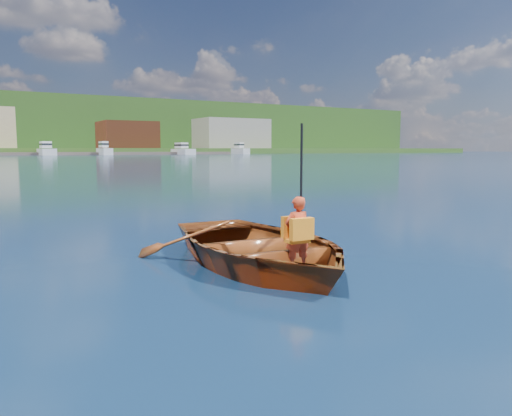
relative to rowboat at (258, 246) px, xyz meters
The scene contains 3 objects.
ground 1.04m from the rowboat, 163.85° to the right, with size 600.00×600.00×0.00m.
rowboat is the anchor object (origin of this frame).
child_paddler 0.97m from the rowboat, 83.65° to the right, with size 0.39×0.35×2.03m.
Camera 1 is at (-2.82, -6.22, 1.78)m, focal length 35.00 mm.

